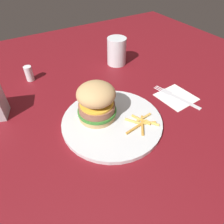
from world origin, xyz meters
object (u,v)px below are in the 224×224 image
fork (176,96)px  drink_glass (117,53)px  sandwich (96,101)px  fries_pile (142,122)px  plate (112,121)px  napkin (177,97)px  salt_shaker (29,73)px

fork → drink_glass: bearing=98.9°
sandwich → drink_glass: 0.34m
drink_glass → sandwich: bearing=-131.3°
fries_pile → plate: bearing=139.2°
plate → napkin: 0.25m
fries_pile → drink_glass: size_ratio=0.97×
fork → salt_shaker: size_ratio=3.13×
plate → fork: 0.25m
sandwich → napkin: (0.27, -0.04, -0.07)m
fries_pile → sandwich: bearing=135.1°
plate → napkin: (0.25, -0.01, -0.01)m
napkin → fork: fork is taller
plate → fries_pile: fries_pile is taller
sandwich → napkin: sandwich is taller
plate → salt_shaker: (-0.14, 0.35, 0.02)m
plate → fork: plate is taller
fork → salt_shaker: bearing=137.4°
sandwich → salt_shaker: size_ratio=2.00×
napkin → fork: size_ratio=0.64×
fries_pile → salt_shaker: 0.45m
sandwich → drink_glass: (0.23, 0.26, -0.02)m
fork → salt_shaker: salt_shaker is taller
sandwich → drink_glass: sandwich is taller
drink_glass → napkin: bearing=-81.1°
sandwich → fries_pile: bearing=-44.9°
fries_pile → napkin: size_ratio=0.95×
fries_pile → salt_shaker: salt_shaker is taller
fork → napkin: bearing=-76.4°
salt_shaker → drink_glass: bearing=-9.4°
napkin → salt_shaker: (-0.39, 0.36, 0.03)m
plate → drink_glass: 0.36m
fries_pile → fork: size_ratio=0.60×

